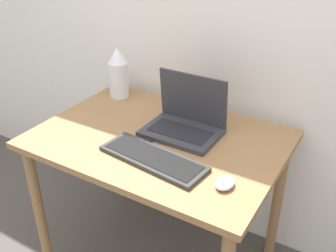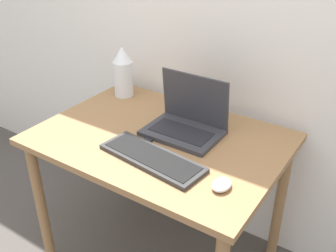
{
  "view_description": "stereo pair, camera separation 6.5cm",
  "coord_description": "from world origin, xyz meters",
  "px_view_note": "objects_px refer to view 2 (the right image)",
  "views": [
    {
      "loc": [
        0.81,
        -0.88,
        1.64
      ],
      "look_at": [
        0.08,
        0.33,
        0.85
      ],
      "focal_mm": 42.0,
      "sensor_mm": 36.0,
      "label": 1
    },
    {
      "loc": [
        0.86,
        -0.85,
        1.64
      ],
      "look_at": [
        0.08,
        0.33,
        0.85
      ],
      "focal_mm": 42.0,
      "sensor_mm": 36.0,
      "label": 2
    }
  ],
  "objects_px": {
    "mouse": "(222,185)",
    "mp3_player": "(149,139)",
    "laptop": "(187,121)",
    "keyboard": "(152,158)",
    "vase": "(123,72)"
  },
  "relations": [
    {
      "from": "mouse",
      "to": "mp3_player",
      "type": "relative_size",
      "value": 1.76
    },
    {
      "from": "laptop",
      "to": "mouse",
      "type": "distance_m",
      "value": 0.43
    },
    {
      "from": "laptop",
      "to": "vase",
      "type": "xyz_separation_m",
      "value": [
        -0.49,
        0.15,
        0.08
      ]
    },
    {
      "from": "keyboard",
      "to": "mp3_player",
      "type": "relative_size",
      "value": 8.98
    },
    {
      "from": "mouse",
      "to": "vase",
      "type": "bearing_deg",
      "value": 151.47
    },
    {
      "from": "keyboard",
      "to": "mouse",
      "type": "bearing_deg",
      "value": -1.55
    },
    {
      "from": "laptop",
      "to": "mp3_player",
      "type": "bearing_deg",
      "value": -121.89
    },
    {
      "from": "mouse",
      "to": "mp3_player",
      "type": "height_order",
      "value": "mouse"
    },
    {
      "from": "laptop",
      "to": "mp3_player",
      "type": "height_order",
      "value": "laptop"
    },
    {
      "from": "mouse",
      "to": "vase",
      "type": "xyz_separation_m",
      "value": [
        -0.81,
        0.44,
        0.12
      ]
    },
    {
      "from": "mouse",
      "to": "vase",
      "type": "distance_m",
      "value": 0.93
    },
    {
      "from": "keyboard",
      "to": "mp3_player",
      "type": "xyz_separation_m",
      "value": [
        -0.1,
        0.12,
        -0.01
      ]
    },
    {
      "from": "mouse",
      "to": "mp3_player",
      "type": "distance_m",
      "value": 0.44
    },
    {
      "from": "mp3_player",
      "to": "laptop",
      "type": "bearing_deg",
      "value": 58.11
    },
    {
      "from": "keyboard",
      "to": "mouse",
      "type": "height_order",
      "value": "mouse"
    }
  ]
}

